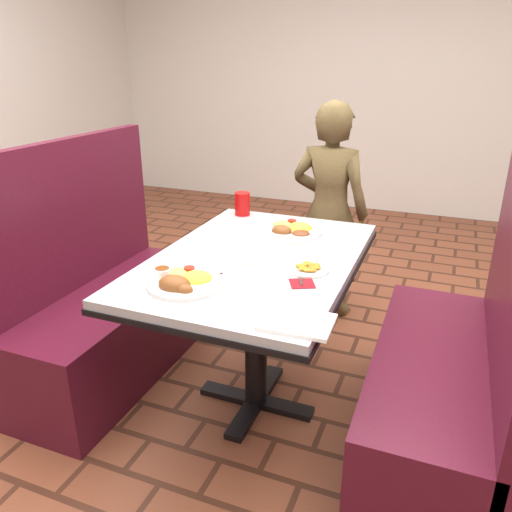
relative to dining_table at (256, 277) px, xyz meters
name	(u,v)px	position (x,y,z in m)	size (l,w,h in m)	color
dining_table	(256,277)	(0.00, 0.00, 0.00)	(0.81, 1.21, 0.75)	#A8AAAD
booth_bench_left	(109,312)	(-0.80, 0.00, -0.32)	(0.47, 1.20, 1.17)	#4F1223
booth_bench_right	(444,383)	(0.80, 0.00, -0.32)	(0.47, 1.20, 1.17)	#4F1223
diner_person	(329,212)	(0.05, 1.07, 0.00)	(0.48, 0.31, 1.31)	brown
near_dinner_plate	(183,278)	(-0.14, -0.37, 0.13)	(0.28, 0.28, 0.09)	white
far_dinner_plate	(292,227)	(0.05, 0.34, 0.12)	(0.29, 0.29, 0.07)	white
plantain_plate	(308,268)	(0.24, -0.07, 0.11)	(0.16, 0.16, 0.02)	white
maroon_napkin	(302,283)	(0.26, -0.19, 0.10)	(0.09, 0.09, 0.00)	maroon
spoon_utensil	(300,278)	(0.24, -0.16, 0.10)	(0.01, 0.13, 0.00)	silver
red_tumbler	(242,204)	(-0.28, 0.52, 0.16)	(0.08, 0.08, 0.12)	#B10C0B
paper_napkin	(297,322)	(0.33, -0.49, 0.10)	(0.22, 0.17, 0.01)	white
knife_utensil	(209,282)	(-0.06, -0.32, 0.11)	(0.01, 0.18, 0.00)	silver
fork_utensil	(177,289)	(-0.14, -0.42, 0.11)	(0.01, 0.14, 0.00)	silver
lettuce_shreds	(270,252)	(0.04, 0.06, 0.10)	(0.28, 0.32, 0.00)	#86B147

